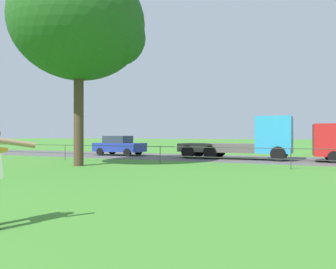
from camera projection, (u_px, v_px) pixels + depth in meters
street_strip at (194, 157)px, 22.09m from camera, size 80.00×6.97×0.01m
park_fence at (160, 152)px, 16.92m from camera, size 39.79×0.04×1.00m
tree_large_lawn at (87, 26)px, 16.43m from camera, size 6.77×7.57×10.17m
car_blue_right at (119, 145)px, 24.40m from camera, size 4.02×1.86×1.54m
flatbed_truck_far_right at (251, 141)px, 20.36m from camera, size 7.34×2.54×2.75m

